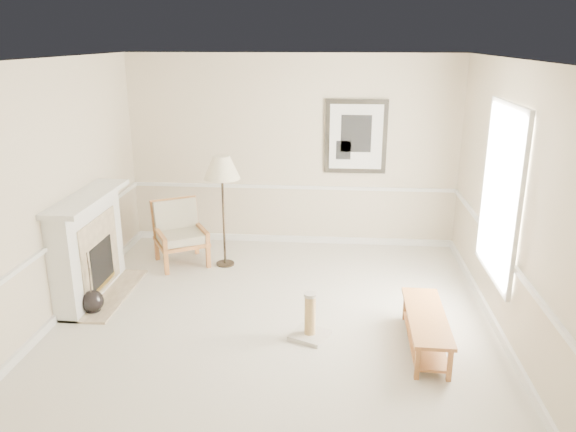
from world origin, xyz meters
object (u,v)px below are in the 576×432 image
at_px(floor_vase, 93,302).
at_px(floor_lamp, 222,171).
at_px(scratching_post, 310,324).
at_px(armchair, 179,230).
at_px(bench, 426,326).

relative_size(floor_vase, floor_lamp, 0.49).
distance_m(floor_lamp, scratching_post, 2.63).
bearing_deg(scratching_post, floor_vase, 172.42).
relative_size(armchair, scratching_post, 1.84).
distance_m(floor_vase, scratching_post, 2.60).
bearing_deg(floor_vase, floor_lamp, 51.48).
xyz_separation_m(floor_lamp, scratching_post, (1.31, -1.94, -1.22)).
distance_m(floor_vase, armchair, 1.81).
bearing_deg(floor_lamp, floor_vase, -128.52).
bearing_deg(floor_vase, scratching_post, -7.58).
distance_m(armchair, floor_lamp, 1.12).
bearing_deg(floor_lamp, bench, -38.95).
xyz_separation_m(armchair, floor_lamp, (0.67, -0.07, 0.90)).
relative_size(floor_vase, scratching_post, 1.48).
relative_size(floor_vase, armchair, 0.81).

